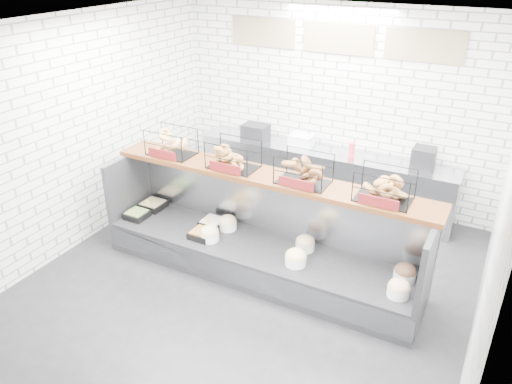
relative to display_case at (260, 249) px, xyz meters
The scene contains 5 objects.
ground 0.47m from the display_case, 90.62° to the right, with size 5.50×5.50×0.00m, color black.
room_shell 1.75m from the display_case, 90.84° to the left, with size 5.02×5.51×3.01m.
display_case is the anchor object (origin of this frame).
bagel_shelf 1.07m from the display_case, 91.89° to the left, with size 4.10×0.50×0.40m.
prep_counter 2.09m from the display_case, 90.10° to the left, with size 4.00×0.60×1.20m.
Camera 1 is at (2.40, -4.27, 3.70)m, focal length 35.00 mm.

